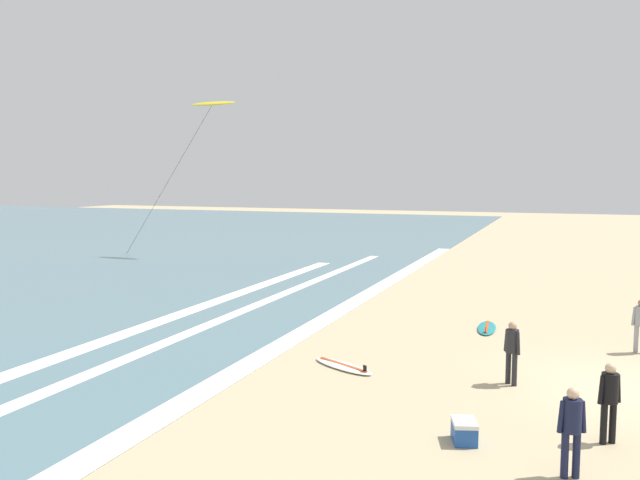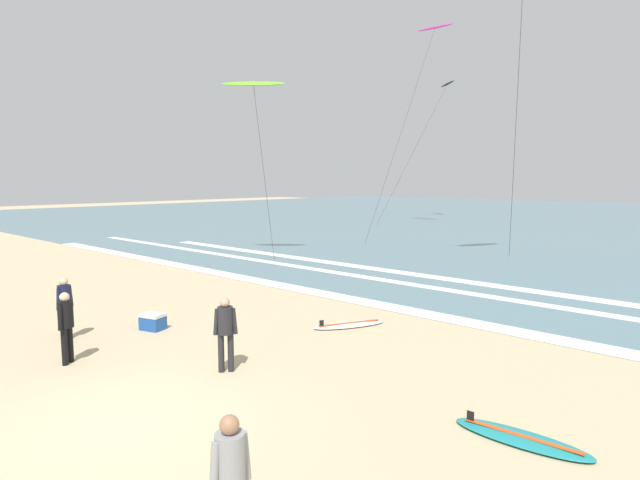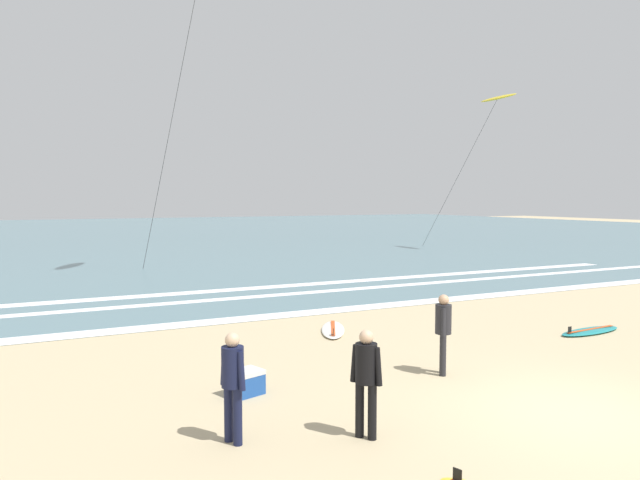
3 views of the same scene
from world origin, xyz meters
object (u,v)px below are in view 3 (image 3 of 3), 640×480
at_px(surfer_left_near, 443,327).
at_px(cooler_box, 245,383).
at_px(surfer_mid_group, 366,374).
at_px(surfboard_foreground_flat, 590,331).
at_px(surfboard_right_spare, 333,329).
at_px(kite_yellow_high_left, 498,99).
at_px(surfer_background_far, 233,377).

xyz_separation_m(surfer_left_near, cooler_box, (-3.92, 0.58, -0.74)).
bearing_deg(surfer_mid_group, surfer_left_near, 34.18).
height_order(surfboard_foreground_flat, surfboard_right_spare, same).
relative_size(surfer_left_near, surfboard_foreground_flat, 0.75).
bearing_deg(kite_yellow_high_left, surfer_background_far, -139.04).
xyz_separation_m(surfer_left_near, surfboard_foreground_flat, (5.74, 1.23, -0.91)).
xyz_separation_m(surfboard_right_spare, kite_yellow_high_left, (20.23, 15.87, 9.77)).
bearing_deg(surfboard_right_spare, surfer_background_far, -128.97).
distance_m(surfer_mid_group, surfboard_right_spare, 7.05).
bearing_deg(surfer_background_far, surfboard_right_spare, 51.03).
xyz_separation_m(surfer_background_far, kite_yellow_high_left, (24.85, 21.57, 8.86)).
relative_size(surfer_mid_group, surfer_background_far, 1.00).
bearing_deg(cooler_box, surfer_mid_group, -70.23).
relative_size(surfboard_foreground_flat, surfboard_right_spare, 1.00).
distance_m(surfer_left_near, kite_yellow_high_left, 29.85).
height_order(surfer_mid_group, kite_yellow_high_left, kite_yellow_high_left).
height_order(surfer_mid_group, cooler_box, surfer_mid_group).
relative_size(surfer_left_near, surfer_background_far, 1.00).
bearing_deg(surfer_left_near, cooler_box, 171.59).
distance_m(surfer_background_far, surfboard_foreground_flat, 10.86).
distance_m(surfer_mid_group, surfer_background_far, 1.91).
bearing_deg(surfer_mid_group, surfboard_right_spare, 66.15).
bearing_deg(surfboard_right_spare, surfboard_foreground_flat, -27.98).
height_order(surfer_background_far, cooler_box, surfer_background_far).
bearing_deg(cooler_box, surfer_left_near, -8.41).
xyz_separation_m(surfer_background_far, surfboard_foreground_flat, (10.51, 2.57, -0.91)).
relative_size(surfboard_right_spare, cooler_box, 2.98).
bearing_deg(surfer_background_far, cooler_box, 66.15).
bearing_deg(surfboard_foreground_flat, kite_yellow_high_left, 52.97).
height_order(surfboard_right_spare, kite_yellow_high_left, kite_yellow_high_left).
bearing_deg(surfboard_right_spare, kite_yellow_high_left, 38.10).
distance_m(surfer_background_far, surfboard_right_spare, 7.39).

